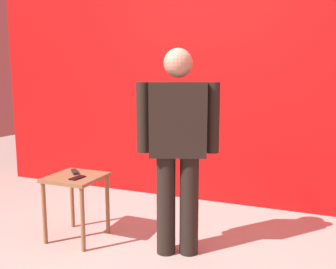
{
  "coord_description": "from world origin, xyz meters",
  "views": [
    {
      "loc": [
        1.02,
        -2.39,
        1.42
      ],
      "look_at": [
        -0.16,
        0.55,
        0.93
      ],
      "focal_mm": 39.23,
      "sensor_mm": 36.0,
      "label": 1
    }
  ],
  "objects_px": {
    "side_table": "(76,187)",
    "tv_remote": "(75,172)",
    "cell_phone": "(77,178)",
    "standing_person": "(178,142)"
  },
  "relations": [
    {
      "from": "side_table",
      "to": "standing_person",
      "type": "bearing_deg",
      "value": 4.69
    },
    {
      "from": "tv_remote",
      "to": "cell_phone",
      "type": "bearing_deg",
      "value": -92.14
    },
    {
      "from": "cell_phone",
      "to": "standing_person",
      "type": "bearing_deg",
      "value": 15.66
    },
    {
      "from": "side_table",
      "to": "tv_remote",
      "type": "bearing_deg",
      "value": 129.49
    },
    {
      "from": "standing_person",
      "to": "side_table",
      "type": "height_order",
      "value": "standing_person"
    },
    {
      "from": "side_table",
      "to": "cell_phone",
      "type": "bearing_deg",
      "value": -44.81
    },
    {
      "from": "side_table",
      "to": "cell_phone",
      "type": "height_order",
      "value": "cell_phone"
    },
    {
      "from": "standing_person",
      "to": "tv_remote",
      "type": "relative_size",
      "value": 9.67
    },
    {
      "from": "side_table",
      "to": "tv_remote",
      "type": "xyz_separation_m",
      "value": [
        -0.06,
        0.08,
        0.12
      ]
    },
    {
      "from": "side_table",
      "to": "tv_remote",
      "type": "height_order",
      "value": "tv_remote"
    }
  ]
}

